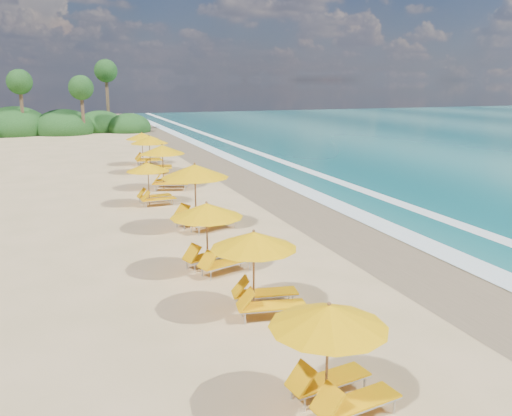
% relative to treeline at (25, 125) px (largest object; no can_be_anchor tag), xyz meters
% --- Properties ---
extents(ground, '(160.00, 160.00, 0.00)m').
position_rel_treeline_xyz_m(ground, '(9.94, -45.51, -1.00)').
color(ground, tan).
rests_on(ground, ground).
extents(wet_sand, '(4.00, 160.00, 0.01)m').
position_rel_treeline_xyz_m(wet_sand, '(13.94, -45.51, -0.99)').
color(wet_sand, '#8C7453').
rests_on(wet_sand, ground).
extents(surf_foam, '(4.00, 160.00, 0.01)m').
position_rel_treeline_xyz_m(surf_foam, '(16.64, -45.51, -0.97)').
color(surf_foam, white).
rests_on(surf_foam, ground).
extents(station_2, '(2.50, 2.37, 2.12)m').
position_rel_treeline_xyz_m(station_2, '(7.59, -55.94, 0.19)').
color(station_2, olive).
rests_on(station_2, ground).
extents(station_3, '(2.63, 2.51, 2.21)m').
position_rel_treeline_xyz_m(station_3, '(7.83, -51.60, 0.24)').
color(station_3, olive).
rests_on(station_3, ground).
extents(station_4, '(2.87, 2.81, 2.25)m').
position_rel_treeline_xyz_m(station_4, '(7.50, -48.24, 0.27)').
color(station_4, olive).
rests_on(station_4, ground).
extents(station_5, '(3.44, 3.38, 2.69)m').
position_rel_treeline_xyz_m(station_5, '(8.37, -43.37, 0.51)').
color(station_5, olive).
rests_on(station_5, ground).
extents(station_6, '(2.34, 2.20, 2.07)m').
position_rel_treeline_xyz_m(station_6, '(7.30, -38.40, 0.16)').
color(station_6, olive).
rests_on(station_6, ground).
extents(station_7, '(3.11, 3.03, 2.46)m').
position_rel_treeline_xyz_m(station_7, '(8.67, -34.91, 0.38)').
color(station_7, olive).
rests_on(station_7, ground).
extents(station_8, '(2.92, 2.79, 2.42)m').
position_rel_treeline_xyz_m(station_8, '(8.85, -29.46, 0.36)').
color(station_8, olive).
rests_on(station_8, ground).
extents(station_9, '(2.49, 2.30, 2.29)m').
position_rel_treeline_xyz_m(station_9, '(8.91, -25.82, 0.29)').
color(station_9, olive).
rests_on(station_9, ground).
extents(treeline, '(25.80, 8.80, 9.74)m').
position_rel_treeline_xyz_m(treeline, '(0.00, 0.00, 0.00)').
color(treeline, '#163D14').
rests_on(treeline, ground).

